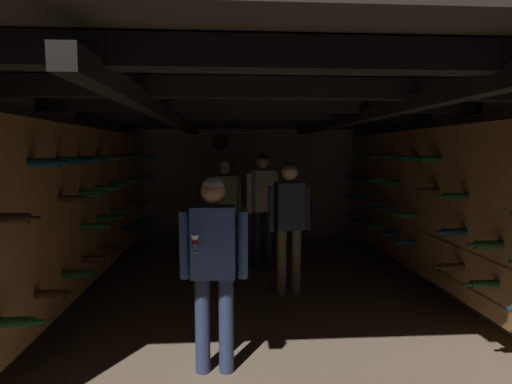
# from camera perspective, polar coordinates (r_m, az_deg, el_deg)

# --- Properties ---
(ground_plane) EXTENTS (8.40, 8.40, 0.00)m
(ground_plane) POSITION_cam_1_polar(r_m,az_deg,el_deg) (5.21, 0.76, -14.24)
(ground_plane) COLOR #7A6651
(room_shell) EXTENTS (4.72, 6.52, 2.41)m
(room_shell) POSITION_cam_1_polar(r_m,az_deg,el_deg) (5.18, 0.54, 1.81)
(room_shell) COLOR gray
(room_shell) RESTS_ON ground_plane
(wine_crate_stack) EXTENTS (0.52, 0.35, 0.90)m
(wine_crate_stack) POSITION_cam_1_polar(r_m,az_deg,el_deg) (7.10, -2.78, -5.06)
(wine_crate_stack) COLOR brown
(wine_crate_stack) RESTS_ON ground_plane
(display_bottle) EXTENTS (0.08, 0.08, 0.35)m
(display_bottle) POSITION_cam_1_polar(r_m,az_deg,el_deg) (7.04, -2.18, -0.34)
(display_bottle) COLOR #143819
(display_bottle) RESTS_ON wine_crate_stack
(person_host_center) EXTENTS (0.53, 0.27, 1.63)m
(person_host_center) POSITION_cam_1_polar(r_m,az_deg,el_deg) (5.08, 4.63, -3.32)
(person_host_center) COLOR brown
(person_host_center) RESTS_ON ground_plane
(person_guest_near_left) EXTENTS (0.54, 0.33, 1.58)m
(person_guest_near_left) POSITION_cam_1_polar(r_m,az_deg,el_deg) (3.30, -5.88, -8.94)
(person_guest_near_left) COLOR #232D4C
(person_guest_near_left) RESTS_ON ground_plane
(person_guest_far_left) EXTENTS (0.53, 0.38, 1.63)m
(person_guest_far_left) POSITION_cam_1_polar(r_m,az_deg,el_deg) (6.41, -4.32, -1.42)
(person_guest_far_left) COLOR #2D2D33
(person_guest_far_left) RESTS_ON ground_plane
(person_guest_rear_center) EXTENTS (0.50, 0.41, 1.74)m
(person_guest_rear_center) POSITION_cam_1_polar(r_m,az_deg,el_deg) (6.22, 0.96, -0.92)
(person_guest_rear_center) COLOR #232D4C
(person_guest_rear_center) RESTS_ON ground_plane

